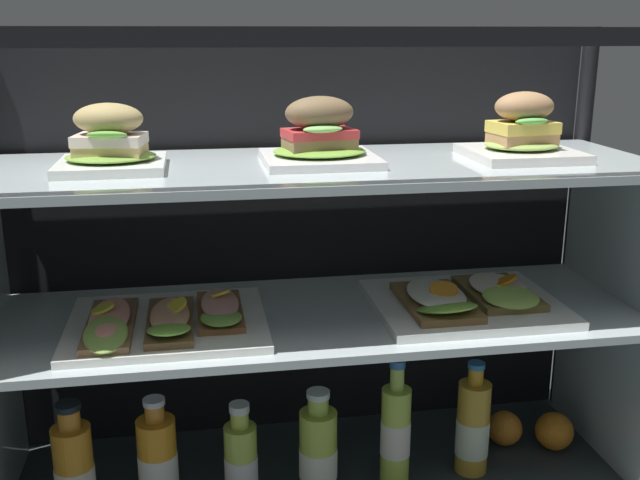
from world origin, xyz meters
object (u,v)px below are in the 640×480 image
object	(u,v)px
plated_roll_sandwich_right_of_center	(110,146)
orange_fruit_beside_bottles	(554,431)
juice_bottle_front_left_end	(74,471)
juice_bottle_front_fourth	(241,460)
juice_bottle_tucked_behind	(395,433)
juice_bottle_back_right	(473,428)
juice_bottle_near_post	(318,451)
plated_roll_sandwich_near_left_corner	(319,139)
open_sandwich_tray_right_of_center	(466,300)
plated_roll_sandwich_center	(522,135)
juice_bottle_back_center	(158,461)
open_sandwich_tray_near_left_corner	(165,321)
orange_fruit_near_left_post	(505,428)

from	to	relation	value
plated_roll_sandwich_right_of_center	orange_fruit_beside_bottles	bearing A→B (deg)	1.52
juice_bottle_front_left_end	juice_bottle_front_fourth	size ratio (longest dim) A/B	1.15
juice_bottle_tucked_behind	juice_bottle_back_right	world-z (taller)	juice_bottle_tucked_behind
juice_bottle_near_post	orange_fruit_beside_bottles	world-z (taller)	juice_bottle_near_post
juice_bottle_back_right	orange_fruit_beside_bottles	size ratio (longest dim) A/B	2.95
plated_roll_sandwich_right_of_center	plated_roll_sandwich_near_left_corner	size ratio (longest dim) A/B	0.89
juice_bottle_front_left_end	orange_fruit_beside_bottles	bearing A→B (deg)	3.55
plated_roll_sandwich_near_left_corner	orange_fruit_beside_bottles	size ratio (longest dim) A/B	2.49
plated_roll_sandwich_near_left_corner	open_sandwich_tray_right_of_center	xyz separation A→B (m)	(0.27, -0.04, -0.30)
plated_roll_sandwich_center	juice_bottle_back_right	world-z (taller)	plated_roll_sandwich_center
plated_roll_sandwich_near_left_corner	juice_bottle_near_post	world-z (taller)	plated_roll_sandwich_near_left_corner
juice_bottle_near_post	juice_bottle_back_center	bearing A→B (deg)	177.42
juice_bottle_back_center	juice_bottle_front_fourth	world-z (taller)	juice_bottle_back_center
plated_roll_sandwich_center	open_sandwich_tray_near_left_corner	xyz separation A→B (m)	(-0.64, -0.03, -0.30)
open_sandwich_tray_near_left_corner	orange_fruit_near_left_post	distance (m)	0.76
juice_bottle_near_post	plated_roll_sandwich_right_of_center	bearing A→B (deg)	173.59
orange_fruit_beside_bottles	open_sandwich_tray_right_of_center	bearing A→B (deg)	-167.73
plated_roll_sandwich_near_left_corner	orange_fruit_beside_bottles	bearing A→B (deg)	1.45
open_sandwich_tray_right_of_center	juice_bottle_near_post	bearing A→B (deg)	-177.84
juice_bottle_near_post	juice_bottle_back_right	size ratio (longest dim) A/B	0.89
plated_roll_sandwich_near_left_corner	open_sandwich_tray_near_left_corner	size ratio (longest dim) A/B	0.57
juice_bottle_front_fourth	orange_fruit_beside_bottles	xyz separation A→B (m)	(0.65, 0.06, -0.04)
plated_roll_sandwich_right_of_center	juice_bottle_back_right	size ratio (longest dim) A/B	0.75
open_sandwich_tray_right_of_center	orange_fruit_near_left_post	xyz separation A→B (m)	(0.14, 0.08, -0.33)
plated_roll_sandwich_near_left_corner	plated_roll_sandwich_right_of_center	bearing A→B (deg)	-178.38
plated_roll_sandwich_center	juice_bottle_back_center	world-z (taller)	plated_roll_sandwich_center
juice_bottle_tucked_behind	juice_bottle_back_right	bearing A→B (deg)	5.07
open_sandwich_tray_right_of_center	open_sandwich_tray_near_left_corner	bearing A→B (deg)	-179.23
juice_bottle_back_center	plated_roll_sandwich_near_left_corner	bearing A→B (deg)	6.49
orange_fruit_near_left_post	orange_fruit_beside_bottles	bearing A→B (deg)	-19.30
plated_roll_sandwich_near_left_corner	juice_bottle_tucked_behind	size ratio (longest dim) A/B	0.76
juice_bottle_back_center	orange_fruit_beside_bottles	xyz separation A→B (m)	(0.80, 0.05, -0.04)
open_sandwich_tray_right_of_center	juice_bottle_front_fourth	xyz separation A→B (m)	(-0.42, -0.01, -0.29)
plated_roll_sandwich_near_left_corner	orange_fruit_beside_bottles	world-z (taller)	plated_roll_sandwich_near_left_corner
plated_roll_sandwich_right_of_center	plated_roll_sandwich_near_left_corner	bearing A→B (deg)	1.62
plated_roll_sandwich_near_left_corner	juice_bottle_front_fourth	distance (m)	0.61
juice_bottle_front_fourth	juice_bottle_back_center	bearing A→B (deg)	176.14
open_sandwich_tray_right_of_center	juice_bottle_front_fourth	size ratio (longest dim) A/B	1.77
open_sandwich_tray_near_left_corner	plated_roll_sandwich_right_of_center	bearing A→B (deg)	154.60
open_sandwich_tray_right_of_center	juice_bottle_back_right	size ratio (longest dim) A/B	1.47
juice_bottle_near_post	juice_bottle_tucked_behind	xyz separation A→B (m)	(0.15, 0.00, 0.02)
plated_roll_sandwich_right_of_center	open_sandwich_tray_near_left_corner	size ratio (longest dim) A/B	0.51
plated_roll_sandwich_near_left_corner	juice_bottle_tucked_behind	distance (m)	0.58
plated_roll_sandwich_right_of_center	orange_fruit_near_left_post	size ratio (longest dim) A/B	2.40
plated_roll_sandwich_right_of_center	open_sandwich_tray_right_of_center	size ratio (longest dim) A/B	0.51
juice_bottle_back_right	juice_bottle_back_center	bearing A→B (deg)	-179.80
open_sandwich_tray_right_of_center	juice_bottle_tucked_behind	size ratio (longest dim) A/B	1.32
plated_roll_sandwich_right_of_center	plated_roll_sandwich_center	xyz separation A→B (m)	(0.72, -0.00, 0.00)
juice_bottle_front_fourth	orange_fruit_near_left_post	size ratio (longest dim) A/B	2.65
open_sandwich_tray_right_of_center	juice_bottle_front_left_end	size ratio (longest dim) A/B	1.54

